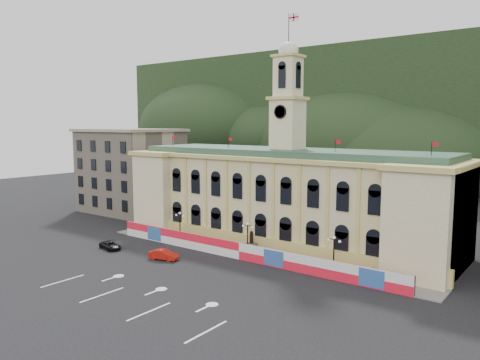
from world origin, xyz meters
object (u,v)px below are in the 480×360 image
Objects in this scene: lamp_center at (248,236)px; black_suv at (110,245)px; statue at (251,247)px; red_sedan at (164,255)px.

lamp_center is 22.18m from black_suv.
statue is 2.14m from lamp_center.
statue is at bearing -50.13° from black_suv.
statue reaches higher than black_suv.
statue is at bearing -56.61° from red_sedan.
black_suv is (-19.72, -10.84, -0.57)m from statue.
red_sedan is at bearing -73.53° from black_suv.
statue reaches higher than red_sedan.
red_sedan is 1.01× the size of black_suv.
statue is 0.78× the size of red_sedan.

